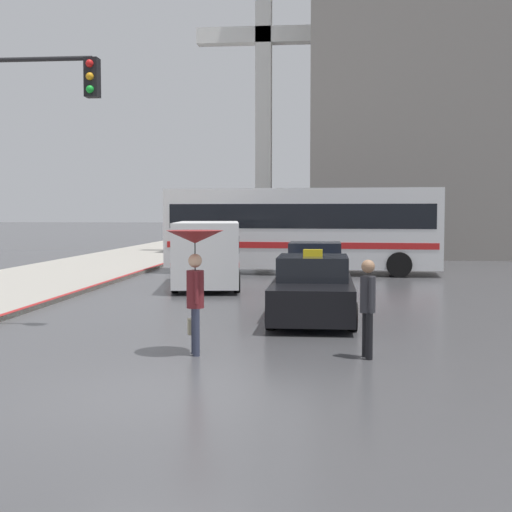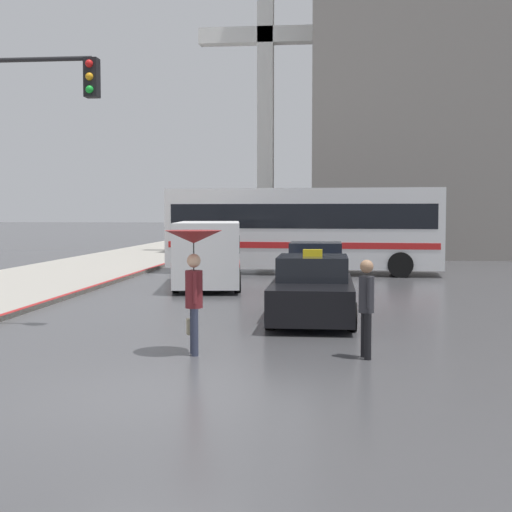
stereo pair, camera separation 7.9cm
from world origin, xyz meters
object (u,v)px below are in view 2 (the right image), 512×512
object	(u,v)px
sedan_red	(316,269)
pedestrian_man	(366,302)
taxi	(313,291)
pedestrian_with_umbrella	(194,257)
monument_cross	(266,83)
traffic_light	(6,134)
ambulance_van	(208,251)
city_bus	(304,227)

from	to	relation	value
sedan_red	pedestrian_man	size ratio (longest dim) A/B	2.55
taxi	sedan_red	world-z (taller)	taxi
pedestrian_man	pedestrian_with_umbrella	bearing A→B (deg)	-102.91
taxi	monument_cross	xyz separation A→B (m)	(-3.33, 24.95, 9.19)
sedan_red	traffic_light	size ratio (longest dim) A/B	0.72
pedestrian_with_umbrella	monument_cross	distance (m)	30.31
ambulance_van	traffic_light	world-z (taller)	traffic_light
monument_cross	taxi	bearing A→B (deg)	-82.40
taxi	ambulance_van	world-z (taller)	ambulance_van
city_bus	traffic_light	size ratio (longest dim) A/B	1.85
ambulance_van	pedestrian_with_umbrella	bearing A→B (deg)	90.82
taxi	monument_cross	distance (m)	26.80
taxi	ambulance_van	xyz separation A→B (m)	(-3.57, 6.74, 0.52)
pedestrian_with_umbrella	traffic_light	size ratio (longest dim) A/B	0.36
pedestrian_with_umbrella	traffic_light	distance (m)	5.59
taxi	pedestrian_man	xyz separation A→B (m)	(1.00, -4.21, 0.30)
pedestrian_with_umbrella	monument_cross	xyz separation A→B (m)	(-1.38, 29.16, 8.16)
city_bus	ambulance_van	bearing A→B (deg)	-23.59
city_bus	pedestrian_with_umbrella	bearing A→B (deg)	-0.39
taxi	traffic_light	size ratio (longest dim) A/B	0.76
traffic_light	monument_cross	size ratio (longest dim) A/B	0.34
city_bus	monument_cross	size ratio (longest dim) A/B	0.63
pedestrian_man	traffic_light	world-z (taller)	traffic_light
traffic_light	taxi	bearing A→B (deg)	15.83
sedan_red	traffic_light	bearing A→B (deg)	49.96
traffic_light	city_bus	bearing A→B (deg)	67.85
traffic_light	pedestrian_man	bearing A→B (deg)	-17.98
sedan_red	pedestrian_with_umbrella	bearing A→B (deg)	79.18
sedan_red	ambulance_van	bearing A→B (deg)	-15.74
pedestrian_with_umbrella	traffic_light	world-z (taller)	traffic_light
city_bus	pedestrian_with_umbrella	world-z (taller)	city_bus
city_bus	pedestrian_man	size ratio (longest dim) A/B	6.55
city_bus	traffic_light	xyz separation A→B (m)	(-5.75, -14.11, 2.22)
taxi	city_bus	xyz separation A→B (m)	(-0.65, 12.30, 1.21)
city_bus	traffic_light	distance (m)	15.40
ambulance_van	monument_cross	world-z (taller)	monument_cross
ambulance_van	monument_cross	distance (m)	20.17
taxi	sedan_red	bearing A→B (deg)	-89.57
city_bus	taxi	bearing A→B (deg)	7.13
city_bus	sedan_red	bearing A→B (deg)	9.39
sedan_red	traffic_light	distance (m)	10.44
taxi	city_bus	size ratio (longest dim) A/B	0.41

